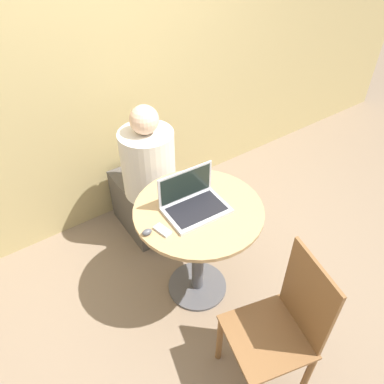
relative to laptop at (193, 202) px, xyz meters
name	(u,v)px	position (x,y,z in m)	size (l,w,h in m)	color
ground_plane	(197,286)	(0.02, -0.02, -0.81)	(12.00, 12.00, 0.00)	#7F6B56
back_wall	(104,61)	(0.02, 1.09, 0.49)	(7.00, 0.05, 2.60)	tan
round_table	(198,232)	(0.02, -0.02, -0.24)	(0.78, 0.78, 0.77)	#4C4C51
laptop	(193,202)	(0.00, 0.00, 0.00)	(0.37, 0.27, 0.22)	#B7B7BC
cell_phone	(162,230)	(-0.25, -0.06, -0.04)	(0.07, 0.11, 0.02)	silver
computer_mouse	(147,232)	(-0.33, -0.03, -0.03)	(0.06, 0.04, 0.03)	#4C4C51
chair_empty	(281,328)	(0.02, -0.75, -0.34)	(0.49, 0.49, 0.94)	brown
person_seated	(146,184)	(0.04, 0.68, -0.34)	(0.38, 0.60, 1.16)	#4C4742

